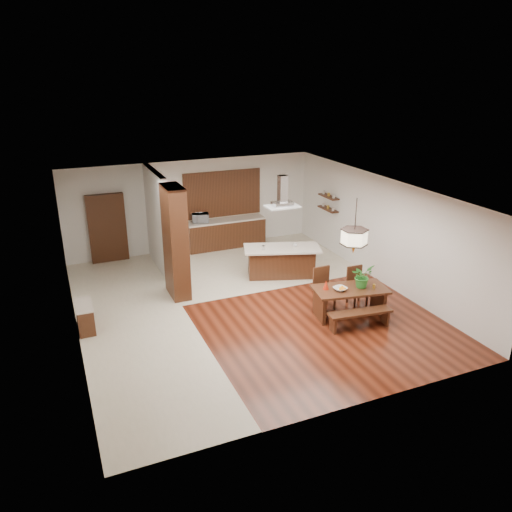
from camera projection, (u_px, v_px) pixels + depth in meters
name	position (u px, v px, depth m)	size (l,w,h in m)	color
room_shell	(244.00, 226.00, 11.84)	(9.00, 9.04, 2.92)	#3D160B
tile_hallway	(135.00, 324.00, 11.57)	(2.50, 9.00, 0.01)	beige
tile_kitchen	(253.00, 263.00, 15.18)	(5.50, 4.00, 0.01)	beige
soffit_band	(244.00, 192.00, 11.55)	(8.00, 9.00, 0.02)	#3F220F
partition_pier	(176.00, 242.00, 12.58)	(0.45, 1.00, 2.90)	black
partition_stub	(157.00, 220.00, 14.39)	(0.18, 2.40, 2.90)	silver
hallway_console	(85.00, 317.00, 11.25)	(0.37, 0.88, 0.63)	black
hallway_doorway	(107.00, 228.00, 15.00)	(1.10, 0.20, 2.10)	black
rear_counter	(226.00, 233.00, 16.39)	(2.60, 0.62, 0.95)	black
kitchen_window	(222.00, 194.00, 16.16)	(2.60, 0.08, 1.50)	olive
shelf_lower	(328.00, 209.00, 15.73)	(0.26, 0.90, 0.04)	black
shelf_upper	(329.00, 197.00, 15.58)	(0.26, 0.90, 0.04)	black
dining_table	(350.00, 296.00, 11.80)	(1.85, 1.16, 0.72)	black
dining_bench	(360.00, 320.00, 11.34)	(1.50, 0.33, 0.42)	black
dining_chair_left	(325.00, 289.00, 12.20)	(0.45, 0.45, 1.02)	black
dining_chair_right	(358.00, 287.00, 12.39)	(0.43, 0.43, 0.97)	black
pendant_lantern	(355.00, 226.00, 11.19)	(0.64, 0.64, 1.31)	beige
foliage_plant	(362.00, 276.00, 11.71)	(0.50, 0.43, 0.56)	#2B7A28
fruit_bowl	(340.00, 289.00, 11.61)	(0.30, 0.30, 0.07)	beige
napkin_cone	(326.00, 285.00, 11.65)	(0.14, 0.14, 0.22)	#AC210C
gold_ornament	(374.00, 286.00, 11.73)	(0.07, 0.07, 0.10)	gold
kitchen_island	(281.00, 261.00, 14.10)	(2.30, 1.56, 0.88)	black
range_hood	(283.00, 191.00, 13.39)	(0.90, 0.55, 0.87)	silver
island_cup	(295.00, 245.00, 13.98)	(0.11, 0.11, 0.09)	silver
microwave	(200.00, 218.00, 15.88)	(0.52, 0.35, 0.29)	#AFB1B6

